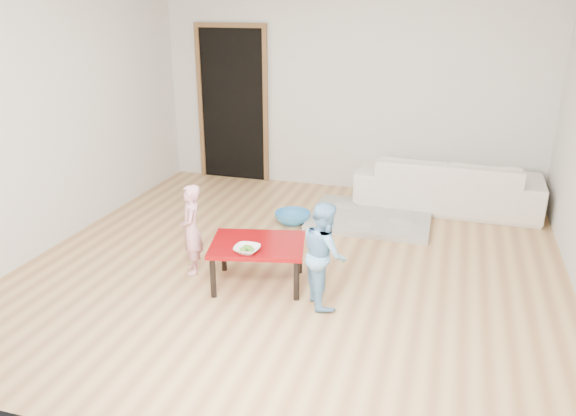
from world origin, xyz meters
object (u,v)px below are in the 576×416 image
at_px(red_table, 258,264).
at_px(bowl, 247,249).
at_px(basin, 293,218).
at_px(child_blue, 324,254).
at_px(child_pink, 191,230).
at_px(sofa, 448,183).

bearing_deg(red_table, bowl, -94.91).
relative_size(bowl, basin, 0.53).
xyz_separation_m(bowl, basin, (-0.11, 1.71, -0.37)).
bearing_deg(red_table, child_blue, -12.46).
distance_m(red_table, child_pink, 0.71).
height_order(child_blue, basin, child_blue).
bearing_deg(red_table, sofa, 58.87).
xyz_separation_m(sofa, child_pink, (-2.19, -2.46, 0.11)).
distance_m(sofa, child_blue, 2.82).
bearing_deg(child_pink, sofa, 113.49).
xyz_separation_m(red_table, child_pink, (-0.67, 0.06, 0.22)).
height_order(sofa, child_pink, child_pink).
bearing_deg(bowl, red_table, 85.09).
relative_size(child_pink, child_blue, 0.95).
relative_size(child_blue, basin, 2.19).
xyz_separation_m(red_table, child_blue, (0.63, -0.14, 0.24)).
distance_m(bowl, basin, 1.75).
height_order(red_table, basin, red_table).
distance_m(child_pink, child_blue, 1.31).
height_order(red_table, child_blue, child_blue).
height_order(sofa, basin, sofa).
xyz_separation_m(sofa, bowl, (-1.54, -2.74, 0.12)).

